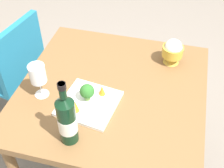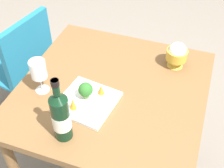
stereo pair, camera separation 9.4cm
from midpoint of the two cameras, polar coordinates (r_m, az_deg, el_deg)
The scene contains 9 objects.
dining_table at distance 1.53m, azimuth -1.75°, elevation -3.23°, with size 0.90×0.90×0.75m.
chair_by_wall at distance 2.06m, azimuth -19.27°, elevation 3.24°, with size 0.47×0.47×0.85m.
wine_bottle at distance 1.20m, azimuth -10.80°, elevation -6.70°, with size 0.08×0.08×0.32m.
wine_glass at distance 1.41m, azimuth -15.83°, elevation 1.69°, with size 0.08×0.08×0.18m.
rice_bowl at distance 1.60m, azimuth 9.82°, elevation 6.16°, with size 0.11×0.11×0.14m.
serving_plate at distance 1.40m, azimuth -6.31°, elevation -3.72°, with size 0.28×0.28×0.02m.
broccoli_floret at distance 1.37m, azimuth -6.71°, elevation -1.49°, with size 0.07×0.07×0.09m.
carrot_garnish_left at distance 1.34m, azimuth -8.95°, elevation -4.24°, with size 0.03×0.03×0.06m.
carrot_garnish_right at distance 1.40m, azimuth -3.83°, elevation -1.19°, with size 0.03×0.03×0.06m.
Camera 1 is at (-1.02, -0.26, 1.79)m, focal length 48.09 mm.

